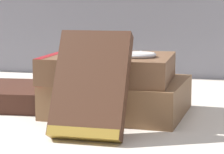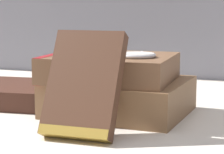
{
  "view_description": "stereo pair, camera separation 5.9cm",
  "coord_description": "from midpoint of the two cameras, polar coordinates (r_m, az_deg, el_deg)",
  "views": [
    {
      "loc": [
        0.2,
        -0.64,
        0.16
      ],
      "look_at": [
        0.04,
        0.01,
        0.06
      ],
      "focal_mm": 75.0,
      "sensor_mm": 36.0,
      "label": 1
    },
    {
      "loc": [
        0.25,
        -0.63,
        0.16
      ],
      "look_at": [
        0.04,
        0.01,
        0.06
      ],
      "focal_mm": 75.0,
      "sensor_mm": 36.0,
      "label": 2
    }
  ],
  "objects": [
    {
      "name": "book_flat_bottom",
      "position": [
        0.71,
        2.96,
        -2.38
      ],
      "size": [
        0.21,
        0.18,
        0.05
      ],
      "rotation": [
        0.0,
        0.0,
        -0.07
      ],
      "color": "brown",
      "rests_on": "ground_plane"
    },
    {
      "name": "pocket_watch",
      "position": [
        0.67,
        5.56,
        2.66
      ],
      "size": [
        0.06,
        0.06,
        0.01
      ],
      "color": "silver",
      "rests_on": "book_flat_top"
    },
    {
      "name": "book_leaning_front",
      "position": [
        0.58,
        -0.62,
        -1.37
      ],
      "size": [
        0.09,
        0.08,
        0.13
      ],
      "rotation": [
        -0.48,
        0.0,
        0.0
      ],
      "color": "#4C2D1E",
      "rests_on": "ground_plane"
    },
    {
      "name": "reading_glasses",
      "position": [
        0.86,
        1.83,
        -1.99
      ],
      "size": [
        0.1,
        0.05,
        0.0
      ],
      "rotation": [
        0.0,
        0.0,
        -0.09
      ],
      "color": "#4C3828",
      "rests_on": "ground_plane"
    },
    {
      "name": "ground_plane",
      "position": [
        0.69,
        -0.66,
        -4.83
      ],
      "size": [
        3.0,
        3.0,
        0.0
      ],
      "primitive_type": "plane",
      "color": "beige"
    },
    {
      "name": "book_flat_top",
      "position": [
        0.7,
        1.83,
        1.15
      ],
      "size": [
        0.19,
        0.16,
        0.04
      ],
      "rotation": [
        0.0,
        0.0,
        0.02
      ],
      "color": "brown",
      "rests_on": "book_flat_bottom"
    }
  ]
}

